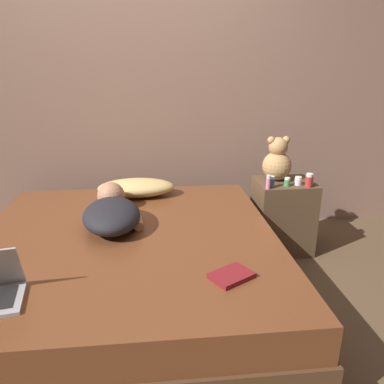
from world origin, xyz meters
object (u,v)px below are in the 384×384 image
at_px(teddy_bear, 277,161).
at_px(bottle_pink, 268,182).
at_px(person_lying, 112,211).
at_px(bottle_blue, 272,182).
at_px(bottle_red, 309,180).
at_px(bottle_white, 311,180).
at_px(pillow, 136,188).
at_px(bottle_green, 287,182).
at_px(book, 232,276).
at_px(bottle_clear, 298,181).

bearing_deg(teddy_bear, bottle_pink, -121.13).
relative_size(person_lying, bottle_blue, 8.30).
relative_size(teddy_bear, bottle_red, 3.40).
relative_size(teddy_bear, bottle_white, 4.48).
distance_m(pillow, bottle_red, 1.29).
distance_m(bottle_blue, bottle_green, 0.12).
distance_m(pillow, bottle_pink, 0.99).
bearing_deg(pillow, bottle_white, -7.19).
bearing_deg(person_lying, book, -54.53).
distance_m(bottle_white, book, 1.34).
height_order(teddy_bear, bottle_white, teddy_bear).
relative_size(bottle_green, bottle_white, 0.83).
xyz_separation_m(teddy_bear, bottle_clear, (0.12, -0.14, -0.12)).
bearing_deg(pillow, person_lying, -104.09).
bearing_deg(teddy_bear, bottle_blue, -116.84).
bearing_deg(pillow, bottle_blue, -11.22).
relative_size(teddy_bear, book, 1.45).
xyz_separation_m(bottle_white, bottle_red, (-0.04, -0.05, 0.01)).
height_order(teddy_bear, bottle_blue, teddy_bear).
relative_size(teddy_bear, bottle_pink, 3.34).
bearing_deg(teddy_bear, book, -116.53).
height_order(pillow, bottle_clear, bottle_clear).
xyz_separation_m(person_lying, bottle_pink, (1.09, 0.29, 0.07)).
height_order(person_lying, bottle_clear, person_lying).
height_order(bottle_pink, bottle_white, bottle_pink).
bearing_deg(pillow, bottle_red, -9.62).
bearing_deg(bottle_pink, bottle_blue, 41.69).
xyz_separation_m(person_lying, bottle_red, (1.40, 0.30, 0.07)).
bearing_deg(bottle_red, book, -128.03).
relative_size(pillow, bottle_pink, 5.65).
distance_m(teddy_bear, bottle_pink, 0.26).
bearing_deg(teddy_bear, bottle_clear, -49.47).
distance_m(bottle_blue, bottle_white, 0.31).
height_order(pillow, bottle_pink, bottle_pink).
xyz_separation_m(teddy_bear, bottle_red, (0.19, -0.19, -0.10)).
bearing_deg(bottle_pink, bottle_green, 17.38).
relative_size(pillow, bottle_clear, 9.23).
bearing_deg(book, bottle_red, 51.97).
bearing_deg(pillow, book, -68.09).
bearing_deg(bottle_blue, teddy_bear, 63.16).
bearing_deg(bottle_green, bottle_clear, 9.97).
bearing_deg(bottle_white, bottle_red, -126.35).
distance_m(bottle_red, book, 1.28).
relative_size(pillow, person_lying, 0.83).
bearing_deg(pillow, bottle_green, -9.18).
distance_m(bottle_pink, book, 1.10).
relative_size(bottle_pink, bottle_clear, 1.63).
distance_m(bottle_clear, bottle_red, 0.08).
distance_m(bottle_pink, bottle_red, 0.31).
bearing_deg(bottle_pink, bottle_red, 2.82).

